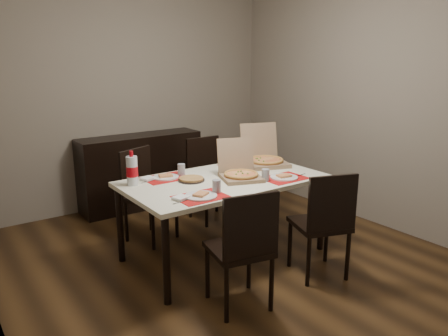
{
  "coord_description": "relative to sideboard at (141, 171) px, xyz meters",
  "views": [
    {
      "loc": [
        -2.18,
        -3.05,
        1.84
      ],
      "look_at": [
        0.03,
        0.05,
        0.85
      ],
      "focal_mm": 35.0,
      "sensor_mm": 36.0,
      "label": 1
    }
  ],
  "objects": [
    {
      "name": "dip_bowl",
      "position": [
        0.21,
        -1.59,
        0.31
      ],
      "size": [
        0.13,
        0.13,
        0.03
      ],
      "primitive_type": "imported",
      "rotation": [
        0.0,
        0.0,
        -0.24
      ],
      "color": "white",
      "rests_on": "dining_table"
    },
    {
      "name": "pizza_box_right",
      "position": [
        0.67,
        -1.54,
        0.36
      ],
      "size": [
        0.52,
        0.55,
        0.4
      ],
      "color": "#81654A",
      "rests_on": "dining_table"
    },
    {
      "name": "setting_far_right",
      "position": [
        0.42,
        -1.43,
        0.32
      ],
      "size": [
        0.48,
        0.3,
        0.11
      ],
      "color": "red",
      "rests_on": "dining_table"
    },
    {
      "name": "setting_near_right",
      "position": [
        0.43,
        -2.03,
        0.32
      ],
      "size": [
        0.5,
        0.3,
        0.11
      ],
      "color": "red",
      "rests_on": "dining_table"
    },
    {
      "name": "faina_plate",
      "position": [
        -0.25,
        -1.62,
        0.31
      ],
      "size": [
        0.24,
        0.24,
        0.03
      ],
      "color": "black",
      "rests_on": "dining_table"
    },
    {
      "name": "chair_far_left",
      "position": [
        -0.39,
        -0.94,
        0.06
      ],
      "size": [
        0.55,
        0.55,
        0.93
      ],
      "color": "black",
      "rests_on": "ground"
    },
    {
      "name": "napkin_loose",
      "position": [
        0.08,
        -1.75,
        0.31
      ],
      "size": [
        0.16,
        0.16,
        0.02
      ],
      "primitive_type": "cube",
      "rotation": [
        0.0,
        0.0,
        0.89
      ],
      "color": "white",
      "rests_on": "dining_table"
    },
    {
      "name": "sideboard",
      "position": [
        0.0,
        0.0,
        0.0
      ],
      "size": [
        1.5,
        0.4,
        0.9
      ],
      "primitive_type": "cube",
      "color": "black",
      "rests_on": "ground"
    },
    {
      "name": "soda_bottle",
      "position": [
        -0.73,
        -1.43,
        0.43
      ],
      "size": [
        0.1,
        0.1,
        0.3
      ],
      "color": "silver",
      "rests_on": "dining_table"
    },
    {
      "name": "chair_far_right",
      "position": [
        0.46,
        -0.81,
        0.06
      ],
      "size": [
        0.43,
        0.43,
        0.93
      ],
      "color": "black",
      "rests_on": "ground"
    },
    {
      "name": "ground",
      "position": [
        0.0,
        -1.78,
        -0.46
      ],
      "size": [
        3.8,
        4.0,
        0.02
      ],
      "primitive_type": "cube",
      "color": "#442C15",
      "rests_on": "ground"
    },
    {
      "name": "pizza_box_center",
      "position": [
        0.15,
        -1.81,
        0.36
      ],
      "size": [
        0.45,
        0.47,
        0.35
      ],
      "color": "#81654A",
      "rests_on": "dining_table"
    },
    {
      "name": "chair_near_left",
      "position": [
        -0.39,
        -2.55,
        0.06
      ],
      "size": [
        0.49,
        0.49,
        0.93
      ],
      "color": "black",
      "rests_on": "ground"
    },
    {
      "name": "setting_near_left",
      "position": [
        -0.41,
        -2.05,
        0.32
      ],
      "size": [
        0.47,
        0.3,
        0.11
      ],
      "color": "red",
      "rests_on": "dining_table"
    },
    {
      "name": "room_walls",
      "position": [
        0.0,
        -1.35,
        1.28
      ],
      "size": [
        3.84,
        4.02,
        2.62
      ],
      "color": "gray",
      "rests_on": "ground"
    },
    {
      "name": "setting_far_left",
      "position": [
        -0.37,
        -1.4,
        0.32
      ],
      "size": [
        0.46,
        0.3,
        0.11
      ],
      "color": "red",
      "rests_on": "dining_table"
    },
    {
      "name": "chair_near_right",
      "position": [
        0.46,
        -2.56,
        0.06
      ],
      "size": [
        0.54,
        0.54,
        0.93
      ],
      "color": "black",
      "rests_on": "ground"
    },
    {
      "name": "dining_table",
      "position": [
        0.03,
        -1.73,
        0.23
      ],
      "size": [
        1.8,
        1.0,
        0.75
      ],
      "color": "#EAE5C5",
      "rests_on": "ground"
    }
  ]
}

